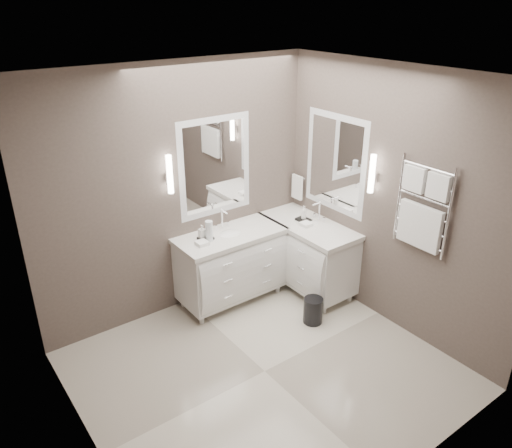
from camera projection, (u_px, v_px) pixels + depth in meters
floor at (265, 372)px, 4.73m from camera, size 3.20×3.00×0.01m
ceiling at (267, 78)px, 3.60m from camera, size 3.20×3.00×0.01m
wall_back at (179, 192)px, 5.26m from camera, size 3.20×0.01×2.70m
wall_front at (415, 334)px, 3.07m from camera, size 3.20×0.01×2.70m
wall_left at (74, 311)px, 3.30m from camera, size 0.01×3.00×2.70m
wall_right at (392, 201)px, 5.03m from camera, size 0.01×3.00×2.70m
vanity_back at (231, 262)px, 5.66m from camera, size 1.24×0.59×0.97m
vanity_right at (307, 251)px, 5.90m from camera, size 0.59×1.24×0.97m
mirror_back at (215, 167)px, 5.41m from camera, size 0.90×0.02×1.10m
mirror_right at (335, 163)px, 5.52m from camera, size 0.02×0.90×1.10m
sconce_back at (170, 175)px, 5.03m from camera, size 0.06×0.06×0.40m
sconce_right at (372, 174)px, 5.05m from camera, size 0.06×0.06×0.40m
towel_bar_corner at (297, 187)px, 6.09m from camera, size 0.03×0.22×0.30m
towel_ladder at (422, 211)px, 4.70m from camera, size 0.06×0.58×0.90m
waste_bin at (313, 310)px, 5.39m from camera, size 0.28×0.28×0.29m
amenity_tray_back at (206, 238)px, 5.37m from camera, size 0.16×0.12×0.02m
amenity_tray_right at (304, 220)px, 5.81m from camera, size 0.13×0.17×0.03m
water_bottle at (209, 231)px, 5.30m from camera, size 0.11×0.11×0.23m
soap_bottle_a at (202, 231)px, 5.33m from camera, size 0.07×0.07×0.14m
soap_bottle_b at (209, 234)px, 5.34m from camera, size 0.09×0.09×0.09m
soap_bottle_c at (304, 213)px, 5.77m from camera, size 0.07×0.07×0.16m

